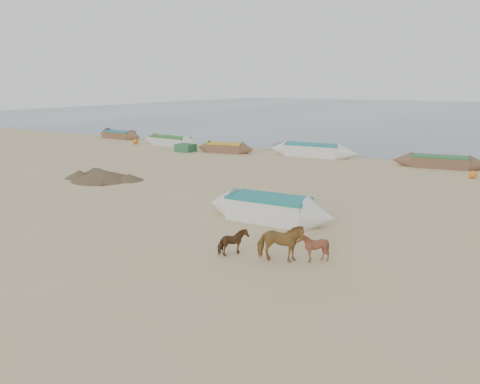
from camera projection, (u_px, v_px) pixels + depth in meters
name	position (u px, v px, depth m)	size (l,w,h in m)	color
ground	(180.00, 243.00, 16.12)	(140.00, 140.00, 0.00)	tan
sea	(465.00, 113.00, 84.28)	(160.00, 160.00, 0.00)	slate
cow_adult	(280.00, 243.00, 14.28)	(0.66, 1.45, 1.22)	olive
calf_front	(313.00, 247.00, 14.33)	(0.75, 0.84, 0.93)	brown
calf_right	(234.00, 243.00, 14.85)	(0.83, 0.71, 0.84)	#52351A
near_canoe	(269.00, 208.00, 18.61)	(5.42, 1.46, 1.00)	silver
debris_pile	(103.00, 175.00, 26.56)	(3.53, 3.53, 0.56)	brown
waterline_canoes	(347.00, 154.00, 33.62)	(57.03, 4.69, 0.97)	brown
beach_clutter	(417.00, 163.00, 30.32)	(41.98, 5.85, 0.64)	#2B603B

